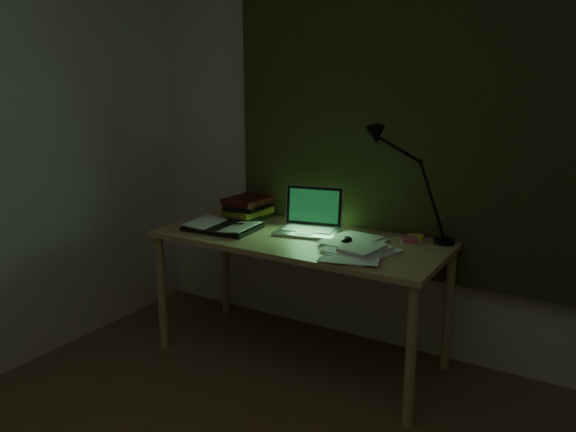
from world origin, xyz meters
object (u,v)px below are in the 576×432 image
at_px(book_stack, 248,208).
at_px(laptop, 307,212).
at_px(open_textbook, 223,226).
at_px(desk, 300,298).
at_px(desk_lamp, 448,188).
at_px(loose_papers, 354,247).

bearing_deg(book_stack, laptop, -12.48).
bearing_deg(laptop, open_textbook, -170.91).
height_order(desk, open_textbook, open_textbook).
bearing_deg(laptop, desk, -102.06).
distance_m(desk, laptop, 0.46).
bearing_deg(desk_lamp, desk, -163.84).
bearing_deg(laptop, desk_lamp, 3.36).
bearing_deg(desk, book_stack, 158.35).
distance_m(open_textbook, book_stack, 0.27).
relative_size(desk, loose_papers, 4.07).
bearing_deg(desk, laptop, 89.80).
distance_m(book_stack, desk_lamp, 1.15).
height_order(laptop, desk_lamp, desk_lamp).
bearing_deg(loose_papers, desk, 171.09).
relative_size(laptop, loose_papers, 0.98).
bearing_deg(desk, desk_lamp, 21.25).
height_order(open_textbook, desk_lamp, desk_lamp).
bearing_deg(desk_lamp, loose_papers, -142.75).
bearing_deg(book_stack, open_textbook, -86.51).
relative_size(laptop, book_stack, 1.47).
relative_size(desk, open_textbook, 4.00).
bearing_deg(book_stack, loose_papers, -16.45).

